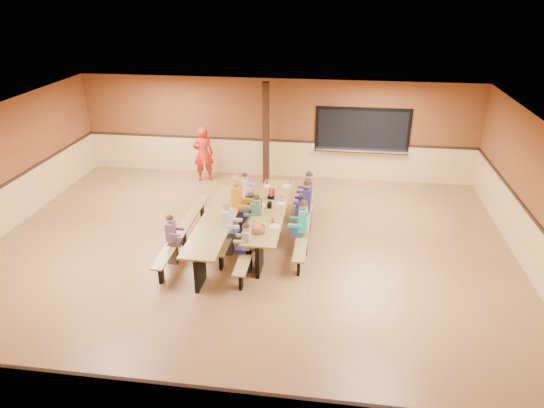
# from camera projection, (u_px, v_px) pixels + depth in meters

# --- Properties ---
(ground) EXTENTS (12.00, 12.00, 0.00)m
(ground) POSITION_uv_depth(u_px,v_px,m) (246.00, 255.00, 10.82)
(ground) COLOR brown
(ground) RESTS_ON ground
(room_envelope) EXTENTS (12.04, 10.04, 3.02)m
(room_envelope) POSITION_uv_depth(u_px,v_px,m) (245.00, 228.00, 10.53)
(room_envelope) COLOR brown
(room_envelope) RESTS_ON ground
(kitchen_pass_through) EXTENTS (2.78, 0.28, 1.38)m
(kitchen_pass_through) POSITION_uv_depth(u_px,v_px,m) (362.00, 133.00, 14.32)
(kitchen_pass_through) COLOR black
(kitchen_pass_through) RESTS_ON ground
(structural_post) EXTENTS (0.18, 0.18, 3.00)m
(structural_post) POSITION_uv_depth(u_px,v_px,m) (266.00, 134.00, 14.17)
(structural_post) COLOR black
(structural_post) RESTS_ON ground
(cafeteria_table_main) EXTENTS (1.91, 3.70, 0.74)m
(cafeteria_table_main) POSITION_uv_depth(u_px,v_px,m) (270.00, 217.00, 11.41)
(cafeteria_table_main) COLOR olive
(cafeteria_table_main) RESTS_ON ground
(cafeteria_table_second) EXTENTS (1.91, 3.70, 0.74)m
(cafeteria_table_second) POSITION_uv_depth(u_px,v_px,m) (218.00, 227.00, 10.95)
(cafeteria_table_second) COLOR olive
(cafeteria_table_second) RESTS_ON ground
(seated_child_white_left) EXTENTS (0.40, 0.32, 1.26)m
(seated_child_white_left) POSITION_uv_depth(u_px,v_px,m) (227.00, 228.00, 10.66)
(seated_child_white_left) COLOR silver
(seated_child_white_left) RESTS_ON ground
(seated_adult_yellow) EXTENTS (0.48, 0.39, 1.43)m
(seated_adult_yellow) POSITION_uv_depth(u_px,v_px,m) (237.00, 205.00, 11.57)
(seated_adult_yellow) COLOR orange
(seated_adult_yellow) RESTS_ON ground
(seated_child_grey_left) EXTENTS (0.33, 0.27, 1.12)m
(seated_child_grey_left) POSITION_uv_depth(u_px,v_px,m) (245.00, 194.00, 12.56)
(seated_child_grey_left) COLOR silver
(seated_child_grey_left) RESTS_ON ground
(seated_child_teal_right) EXTENTS (0.40, 0.33, 1.28)m
(seated_child_teal_right) POSITION_uv_depth(u_px,v_px,m) (303.00, 228.00, 10.67)
(seated_child_teal_right) COLOR #21AE8B
(seated_child_teal_right) RESTS_ON ground
(seated_child_navy_right) EXTENTS (0.40, 0.33, 1.28)m
(seated_child_navy_right) POSITION_uv_depth(u_px,v_px,m) (307.00, 205.00, 11.71)
(seated_child_navy_right) COLOR navy
(seated_child_navy_right) RESTS_ON ground
(seated_child_char_right) EXTENTS (0.38, 0.31, 1.24)m
(seated_child_char_right) POSITION_uv_depth(u_px,v_px,m) (309.00, 195.00, 12.32)
(seated_child_char_right) COLOR #484B53
(seated_child_char_right) RESTS_ON ground
(seated_child_purple_sec) EXTENTS (0.33, 0.27, 1.13)m
(seated_child_purple_sec) POSITION_uv_depth(u_px,v_px,m) (171.00, 239.00, 10.32)
(seated_child_purple_sec) COLOR #794C78
(seated_child_purple_sec) RESTS_ON ground
(seated_child_green_sec) EXTENTS (0.35, 0.29, 1.18)m
(seated_child_green_sec) POSITION_uv_depth(u_px,v_px,m) (257.00, 219.00, 11.15)
(seated_child_green_sec) COLOR #366E50
(seated_child_green_sec) RESTS_ON ground
(seated_child_tan_sec) EXTENTS (0.32, 0.26, 1.11)m
(seated_child_tan_sec) POSITION_uv_depth(u_px,v_px,m) (247.00, 248.00, 10.03)
(seated_child_tan_sec) COLOR #A7A185
(seated_child_tan_sec) RESTS_ON ground
(standing_woman) EXTENTS (0.71, 0.58, 1.68)m
(standing_woman) POSITION_uv_depth(u_px,v_px,m) (203.00, 154.00, 14.56)
(standing_woman) COLOR red
(standing_woman) RESTS_ON ground
(punch_pitcher) EXTENTS (0.16, 0.16, 0.22)m
(punch_pitcher) POSITION_uv_depth(u_px,v_px,m) (272.00, 193.00, 11.87)
(punch_pitcher) COLOR red
(punch_pitcher) RESTS_ON cafeteria_table_main
(chip_bowl) EXTENTS (0.32, 0.32, 0.15)m
(chip_bowl) POSITION_uv_depth(u_px,v_px,m) (258.00, 229.00, 10.23)
(chip_bowl) COLOR orange
(chip_bowl) RESTS_ON cafeteria_table_main
(napkin_dispenser) EXTENTS (0.10, 0.14, 0.13)m
(napkin_dispenser) POSITION_uv_depth(u_px,v_px,m) (270.00, 205.00, 11.34)
(napkin_dispenser) COLOR black
(napkin_dispenser) RESTS_ON cafeteria_table_main
(condiment_mustard) EXTENTS (0.06, 0.06, 0.17)m
(condiment_mustard) POSITION_uv_depth(u_px,v_px,m) (263.00, 212.00, 10.96)
(condiment_mustard) COLOR yellow
(condiment_mustard) RESTS_ON cafeteria_table_main
(condiment_ketchup) EXTENTS (0.06, 0.06, 0.17)m
(condiment_ketchup) POSITION_uv_depth(u_px,v_px,m) (261.00, 207.00, 11.19)
(condiment_ketchup) COLOR #B2140F
(condiment_ketchup) RESTS_ON cafeteria_table_main
(table_paddle) EXTENTS (0.16, 0.16, 0.56)m
(table_paddle) POSITION_uv_depth(u_px,v_px,m) (271.00, 193.00, 11.79)
(table_paddle) COLOR black
(table_paddle) RESTS_ON cafeteria_table_main
(place_settings) EXTENTS (0.65, 3.30, 0.11)m
(place_settings) POSITION_uv_depth(u_px,v_px,m) (270.00, 206.00, 11.30)
(place_settings) COLOR beige
(place_settings) RESTS_ON cafeteria_table_main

